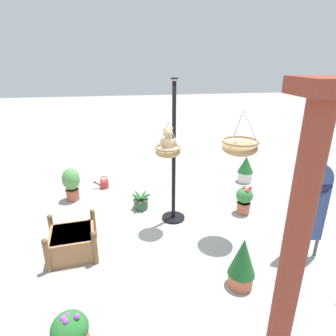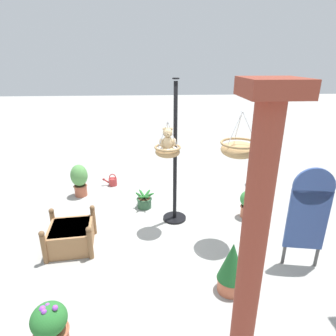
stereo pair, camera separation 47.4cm
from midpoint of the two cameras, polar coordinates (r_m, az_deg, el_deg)
The scene contains 15 objects.
ground_plane at distance 5.50m, azimuth -2.50°, elevation -11.18°, with size 40.00×40.00×0.00m, color #9E9E99.
display_pole_central at distance 5.30m, azimuth -1.44°, elevation -2.23°, with size 0.44×0.44×2.63m.
hanging_basket_with_teddy at distance 4.83m, azimuth -2.85°, elevation 3.36°, with size 0.45×0.45×0.62m.
teddy_bear at distance 4.76m, azimuth -2.85°, elevation 5.33°, with size 0.28×0.26×0.41m.
hanging_basket_left_high at distance 4.57m, azimuth 11.21°, elevation 4.12°, with size 0.58×0.58×0.71m.
greenhouse_pillar_right at distance 2.33m, azimuth 16.83°, elevation -22.13°, with size 0.32×0.32×2.83m.
wooden_planter_box at distance 4.99m, azimuth -21.07°, elevation -13.52°, with size 0.82×0.83×0.56m.
potted_plant_fern_front at distance 5.87m, azimuth 12.65°, elevation -6.08°, with size 0.33×0.33×0.59m.
potted_plant_flowering_red at distance 3.59m, azimuth -22.86°, elevation -28.49°, with size 0.38×0.38×0.58m.
potted_plant_tall_leafy at distance 4.09m, azimuth 11.16°, elevation -18.07°, with size 0.37×0.37×0.75m.
potted_plant_bushy_green at distance 6.01m, azimuth -7.68°, elevation -6.80°, with size 0.41×0.41×0.36m.
potted_plant_trailing_ivy at distance 7.33m, azimuth 13.36°, elevation -0.21°, with size 0.38×0.38×0.67m.
potted_plant_broad_leaf at distance 6.63m, azimuth -20.61°, elevation -2.79°, with size 0.37×0.37×0.74m.
display_sign_board at distance 4.63m, azimuth 23.65°, elevation -6.50°, with size 0.55×0.14×1.57m.
watering_can at distance 7.11m, azimuth -14.47°, elevation -3.10°, with size 0.35×0.20×0.30m.
Camera 1 is at (0.78, 4.60, 2.93)m, focal length 30.73 mm.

